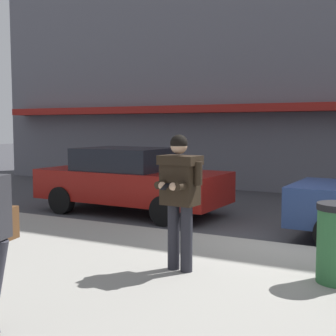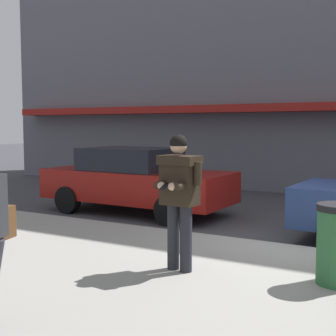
{
  "view_description": "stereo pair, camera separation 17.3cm",
  "coord_description": "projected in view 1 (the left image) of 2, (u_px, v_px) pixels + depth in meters",
  "views": [
    {
      "loc": [
        1.73,
        -7.75,
        2.05
      ],
      "look_at": [
        -1.18,
        -2.2,
        1.49
      ],
      "focal_mm": 50.0,
      "sensor_mm": 36.0,
      "label": 1
    },
    {
      "loc": [
        1.88,
        -7.67,
        2.05
      ],
      "look_at": [
        -1.18,
        -2.2,
        1.49
      ],
      "focal_mm": 50.0,
      "sensor_mm": 36.0,
      "label": 2
    }
  ],
  "objects": [
    {
      "name": "sidewalk",
      "position": [
        325.0,
        318.0,
        4.84
      ],
      "size": [
        32.0,
        5.3,
        0.14
      ],
      "primitive_type": "cube",
      "color": "#99968E",
      "rests_on": "ground"
    },
    {
      "name": "ground_plane",
      "position": [
        291.0,
        249.0,
        7.82
      ],
      "size": [
        80.0,
        80.0,
        0.0
      ],
      "primitive_type": "plane",
      "color": "#3D3D42"
    },
    {
      "name": "man_texting_on_phone",
      "position": [
        180.0,
        187.0,
        6.12
      ],
      "size": [
        0.65,
        0.61,
        1.81
      ],
      "color": "#23232B",
      "rests_on": "sidewalk"
    },
    {
      "name": "parked_sedan_near",
      "position": [
        130.0,
        180.0,
        11.0
      ],
      "size": [
        4.55,
        2.03,
        1.54
      ],
      "color": "maroon",
      "rests_on": "ground"
    }
  ]
}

